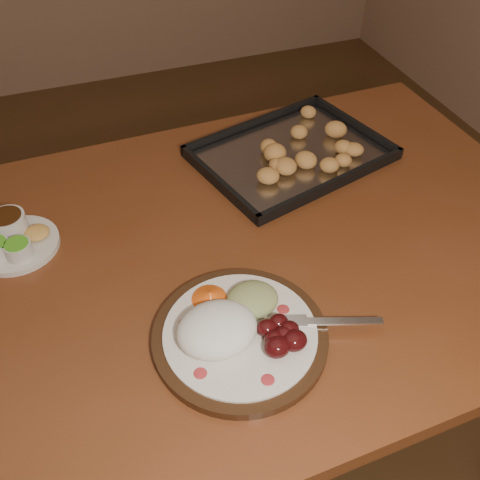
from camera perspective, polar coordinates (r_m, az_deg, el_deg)
name	(u,v)px	position (r m, az deg, el deg)	size (l,w,h in m)	color
ground	(112,380)	(1.78, -13.53, -14.36)	(4.00, 4.00, 0.00)	#53301C
dining_table	(203,289)	(1.09, -3.95, -5.26)	(1.52, 0.94, 0.75)	brown
dinner_plate	(237,330)	(0.88, -0.31, -9.55)	(0.37, 0.29, 0.07)	black
condiment_saucer	(13,239)	(1.11, -23.03, 0.12)	(0.16, 0.16, 0.05)	beige
baking_tray	(291,152)	(1.26, 5.48, 9.33)	(0.48, 0.40, 0.04)	black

